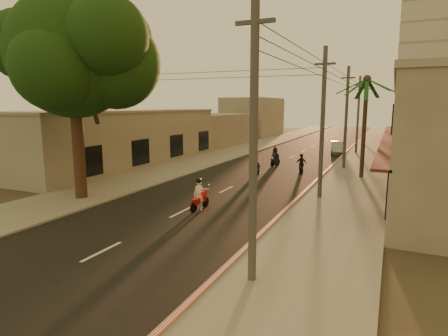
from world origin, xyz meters
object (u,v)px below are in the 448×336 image
(parked_car, at_px, (338,148))
(scooter_far_a, at_px, (275,157))
(scooter_mid_a, at_px, (256,167))
(scooter_mid_b, at_px, (301,164))
(scooter_red, at_px, (199,196))
(broadleaf_tree, at_px, (80,55))
(palm_tree, at_px, (367,85))

(parked_car, bearing_deg, scooter_far_a, -118.61)
(scooter_mid_a, height_order, parked_car, scooter_mid_a)
(scooter_mid_b, bearing_deg, scooter_red, -107.69)
(scooter_mid_a, bearing_deg, scooter_red, -90.64)
(scooter_mid_a, distance_m, parked_car, 17.60)
(scooter_far_a, relative_size, parked_car, 0.39)
(scooter_red, height_order, scooter_mid_b, scooter_red)
(parked_car, bearing_deg, broadleaf_tree, -119.41)
(palm_tree, height_order, scooter_far_a, palm_tree)
(scooter_far_a, bearing_deg, scooter_mid_a, -79.64)
(broadleaf_tree, height_order, palm_tree, broadleaf_tree)
(scooter_mid_b, height_order, scooter_far_a, scooter_far_a)
(scooter_mid_b, distance_m, parked_car, 14.30)
(broadleaf_tree, distance_m, scooter_mid_a, 15.27)
(parked_car, bearing_deg, scooter_red, -105.83)
(broadleaf_tree, height_order, scooter_mid_b, broadleaf_tree)
(scooter_mid_a, distance_m, scooter_mid_b, 4.14)
(scooter_red, bearing_deg, scooter_far_a, 95.26)
(scooter_mid_a, bearing_deg, parked_car, 73.44)
(scooter_mid_a, bearing_deg, scooter_far_a, 88.06)
(broadleaf_tree, height_order, scooter_red, broadleaf_tree)
(scooter_red, height_order, parked_car, scooter_red)
(broadleaf_tree, relative_size, parked_car, 2.58)
(parked_car, bearing_deg, scooter_mid_a, -111.81)
(scooter_far_a, bearing_deg, broadleaf_tree, -102.39)
(broadleaf_tree, xyz_separation_m, scooter_far_a, (6.70, 16.97, -7.65))
(scooter_red, bearing_deg, scooter_mid_b, 82.59)
(broadleaf_tree, relative_size, palm_tree, 1.48)
(palm_tree, xyz_separation_m, parked_car, (-3.71, 14.53, -6.41))
(scooter_red, height_order, scooter_mid_a, scooter_red)
(scooter_mid_b, xyz_separation_m, scooter_far_a, (-3.11, 2.84, 0.07))
(palm_tree, bearing_deg, broadleaf_tree, -136.52)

